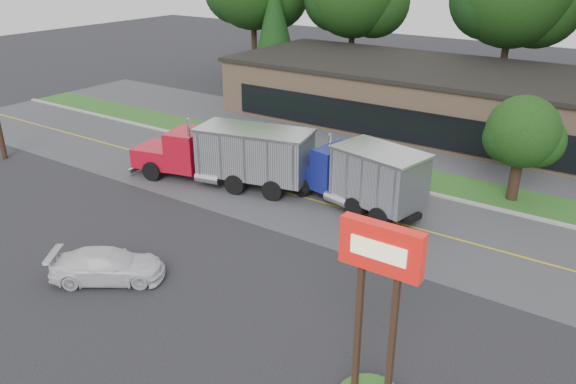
% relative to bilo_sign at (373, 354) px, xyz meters
% --- Properties ---
extents(ground, '(140.00, 140.00, 0.00)m').
position_rel_bilo_sign_xyz_m(ground, '(-10.50, 2.50, -2.02)').
color(ground, '#333338').
rests_on(ground, ground).
extents(road, '(60.00, 8.00, 0.02)m').
position_rel_bilo_sign_xyz_m(road, '(-10.50, 11.50, -2.02)').
color(road, slate).
rests_on(road, ground).
extents(center_line, '(60.00, 0.12, 0.01)m').
position_rel_bilo_sign_xyz_m(center_line, '(-10.50, 11.50, -2.02)').
color(center_line, gold).
rests_on(center_line, ground).
extents(curb, '(60.00, 0.30, 0.12)m').
position_rel_bilo_sign_xyz_m(curb, '(-10.50, 15.70, -2.02)').
color(curb, '#9E9E99').
rests_on(curb, ground).
extents(grass_verge, '(60.00, 3.40, 0.03)m').
position_rel_bilo_sign_xyz_m(grass_verge, '(-10.50, 17.50, -2.02)').
color(grass_verge, '#23531C').
rests_on(grass_verge, ground).
extents(far_parking, '(60.00, 7.00, 0.02)m').
position_rel_bilo_sign_xyz_m(far_parking, '(-10.50, 22.50, -2.02)').
color(far_parking, slate).
rests_on(far_parking, ground).
extents(strip_mall, '(32.00, 12.00, 4.00)m').
position_rel_bilo_sign_xyz_m(strip_mall, '(-8.50, 28.50, -0.02)').
color(strip_mall, tan).
rests_on(strip_mall, ground).
extents(bilo_sign, '(2.20, 1.90, 5.95)m').
position_rel_bilo_sign_xyz_m(bilo_sign, '(0.00, 0.00, 0.00)').
color(bilo_sign, '#6B6054').
rests_on(bilo_sign, ground).
extents(evergreen_left, '(4.51, 4.51, 10.26)m').
position_rel_bilo_sign_xyz_m(evergreen_left, '(-26.50, 32.50, 3.61)').
color(evergreen_left, '#382619').
rests_on(evergreen_left, ground).
extents(tree_verge, '(3.88, 3.66, 5.54)m').
position_rel_bilo_sign_xyz_m(tree_verge, '(-0.44, 17.55, 1.50)').
color(tree_verge, '#382619').
rests_on(tree_verge, ground).
extents(dump_truck_red, '(10.69, 4.70, 3.36)m').
position_rel_bilo_sign_xyz_m(dump_truck_red, '(-13.97, 10.78, -0.21)').
color(dump_truck_red, black).
rests_on(dump_truck_red, ground).
extents(dump_truck_blue, '(7.66, 4.08, 3.36)m').
position_rel_bilo_sign_xyz_m(dump_truck_blue, '(-6.55, 12.04, -0.22)').
color(dump_truck_blue, black).
rests_on(dump_truck_blue, ground).
extents(rally_car, '(4.64, 4.03, 1.28)m').
position_rel_bilo_sign_xyz_m(rally_car, '(-11.71, 0.40, -1.38)').
color(rally_car, white).
rests_on(rally_car, ground).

